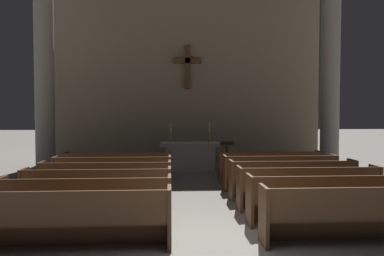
% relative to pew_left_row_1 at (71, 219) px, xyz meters
% --- Properties ---
extents(ground_plane, '(80.00, 80.00, 0.00)m').
position_rel_pew_left_row_1_xyz_m(ground_plane, '(2.25, 0.04, -0.48)').
color(ground_plane, gray).
extents(pew_left_row_1, '(3.07, 0.50, 0.95)m').
position_rel_pew_left_row_1_xyz_m(pew_left_row_1, '(0.00, 0.00, 0.00)').
color(pew_left_row_1, brown).
rests_on(pew_left_row_1, ground).
extents(pew_left_row_2, '(3.07, 0.50, 0.95)m').
position_rel_pew_left_row_1_xyz_m(pew_left_row_2, '(0.00, 1.04, 0.00)').
color(pew_left_row_2, brown).
rests_on(pew_left_row_2, ground).
extents(pew_left_row_3, '(3.07, 0.50, 0.95)m').
position_rel_pew_left_row_1_xyz_m(pew_left_row_3, '(0.00, 2.08, 0.00)').
color(pew_left_row_3, brown).
rests_on(pew_left_row_3, ground).
extents(pew_left_row_4, '(3.07, 0.50, 0.95)m').
position_rel_pew_left_row_1_xyz_m(pew_left_row_4, '(0.00, 3.13, 0.00)').
color(pew_left_row_4, brown).
rests_on(pew_left_row_4, ground).
extents(pew_left_row_5, '(3.07, 0.50, 0.95)m').
position_rel_pew_left_row_1_xyz_m(pew_left_row_5, '(0.00, 4.17, 0.00)').
color(pew_left_row_5, brown).
rests_on(pew_left_row_5, ground).
extents(pew_left_row_6, '(3.07, 0.50, 0.95)m').
position_rel_pew_left_row_1_xyz_m(pew_left_row_6, '(0.00, 5.21, 0.00)').
color(pew_left_row_6, brown).
rests_on(pew_left_row_6, ground).
extents(pew_right_row_1, '(3.07, 0.50, 0.95)m').
position_rel_pew_left_row_1_xyz_m(pew_right_row_1, '(4.50, 0.00, 0.00)').
color(pew_right_row_1, brown).
rests_on(pew_right_row_1, ground).
extents(pew_right_row_2, '(3.07, 0.50, 0.95)m').
position_rel_pew_left_row_1_xyz_m(pew_right_row_2, '(4.50, 1.04, 0.00)').
color(pew_right_row_2, brown).
rests_on(pew_right_row_2, ground).
extents(pew_right_row_3, '(3.07, 0.50, 0.95)m').
position_rel_pew_left_row_1_xyz_m(pew_right_row_3, '(4.50, 2.08, 0.00)').
color(pew_right_row_3, brown).
rests_on(pew_right_row_3, ground).
extents(pew_right_row_4, '(3.07, 0.50, 0.95)m').
position_rel_pew_left_row_1_xyz_m(pew_right_row_4, '(4.50, 3.13, 0.00)').
color(pew_right_row_4, brown).
rests_on(pew_right_row_4, ground).
extents(pew_right_row_5, '(3.07, 0.50, 0.95)m').
position_rel_pew_left_row_1_xyz_m(pew_right_row_5, '(4.50, 4.17, 0.00)').
color(pew_right_row_5, brown).
rests_on(pew_right_row_5, ground).
extents(pew_right_row_6, '(3.07, 0.50, 0.95)m').
position_rel_pew_left_row_1_xyz_m(pew_right_row_6, '(4.50, 5.21, 0.00)').
color(pew_right_row_6, brown).
rests_on(pew_right_row_6, ground).
extents(column_left_second, '(0.99, 0.99, 6.83)m').
position_rel_pew_left_row_1_xyz_m(column_left_second, '(-2.83, 7.51, 2.85)').
color(column_left_second, '#9E998E').
rests_on(column_left_second, ground).
extents(column_right_second, '(0.99, 0.99, 6.83)m').
position_rel_pew_left_row_1_xyz_m(column_right_second, '(7.33, 7.51, 2.85)').
color(column_right_second, '#9E998E').
rests_on(column_right_second, ground).
extents(altar, '(2.20, 0.90, 1.01)m').
position_rel_pew_left_row_1_xyz_m(altar, '(2.25, 7.83, 0.06)').
color(altar, '#BCB7AD').
rests_on(altar, ground).
extents(candlestick_left, '(0.16, 0.16, 0.71)m').
position_rel_pew_left_row_1_xyz_m(candlestick_left, '(1.55, 7.83, 0.76)').
color(candlestick_left, '#B79338').
rests_on(candlestick_left, altar).
extents(candlestick_right, '(0.16, 0.16, 0.71)m').
position_rel_pew_left_row_1_xyz_m(candlestick_right, '(2.95, 7.83, 0.76)').
color(candlestick_right, '#B79338').
rests_on(candlestick_right, altar).
extents(apse_with_cross, '(11.22, 0.46, 7.24)m').
position_rel_pew_left_row_1_xyz_m(apse_with_cross, '(2.25, 10.00, 3.15)').
color(apse_with_cross, gray).
rests_on(apse_with_cross, ground).
extents(lectern, '(0.44, 0.36, 1.15)m').
position_rel_pew_left_row_1_xyz_m(lectern, '(3.43, 6.63, 0.07)').
color(lectern, brown).
rests_on(lectern, ground).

